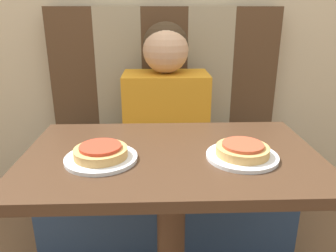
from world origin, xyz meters
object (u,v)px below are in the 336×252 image
person (166,97)px  plate_right (242,156)px  pizza_left (101,151)px  plate_left (101,158)px  pizza_right (243,149)px

person → plate_right: size_ratio=3.11×
plate_right → pizza_left: size_ratio=1.36×
person → plate_right: person is taller
person → pizza_left: person is taller
plate_left → pizza_left: (0.00, 0.00, 0.02)m
plate_left → plate_right: (0.44, 0.00, 0.00)m
plate_left → pizza_right: pizza_right is taller
person → pizza_right: 0.70m
plate_right → pizza_right: (-0.00, 0.00, 0.02)m
plate_right → pizza_right: 0.02m
pizza_left → pizza_right: size_ratio=1.00×
plate_right → plate_left: bearing=180.0°
plate_right → pizza_left: pizza_left is taller
pizza_right → plate_left: bearing=-180.0°
plate_left → pizza_right: size_ratio=1.36×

